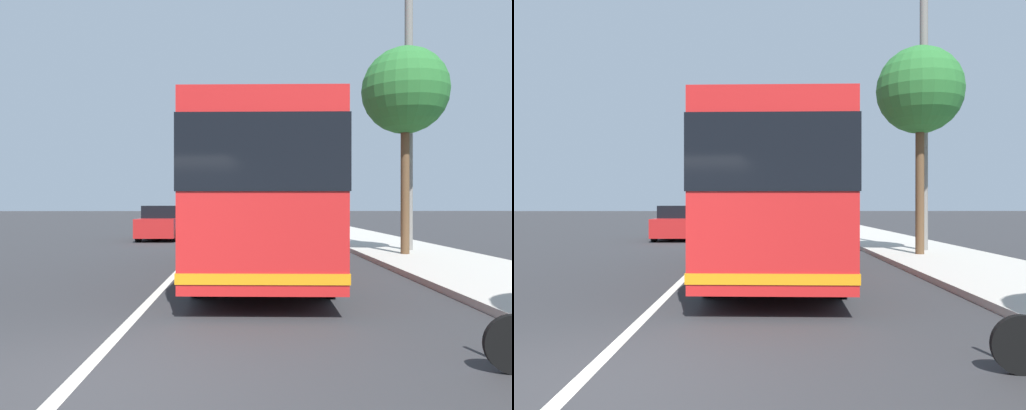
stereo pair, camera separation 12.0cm
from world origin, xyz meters
TOP-DOWN VIEW (x-y plane):
  - ground_plane at (0.00, 0.00)m, footprint 220.00×220.00m
  - sidewalk_curb at (10.00, -7.14)m, footprint 110.00×3.60m
  - lane_divider_line at (10.00, 0.00)m, footprint 110.00×0.16m
  - coach_bus at (7.73, -2.14)m, footprint 10.58×3.04m
  - car_far_distant at (18.98, 2.20)m, footprint 4.25×1.84m
  - car_side_street at (31.10, -2.03)m, footprint 4.40×1.87m
  - car_oncoming at (36.21, 2.82)m, footprint 4.22×1.86m
  - car_ahead_same_lane at (48.73, -2.58)m, footprint 4.50×2.16m
  - roadside_tree_mid_block at (10.58, -6.62)m, footprint 2.66×2.66m
  - utility_pole at (11.90, -7.18)m, footprint 0.27×0.27m

SIDE VIEW (x-z plane):
  - ground_plane at x=0.00m, z-range 0.00..0.00m
  - lane_divider_line at x=10.00m, z-range 0.00..0.01m
  - sidewalk_curb at x=10.00m, z-range 0.00..0.14m
  - car_ahead_same_lane at x=48.73m, z-range -0.03..1.45m
  - car_side_street at x=31.10m, z-range -0.04..1.50m
  - car_oncoming at x=36.21m, z-range -0.05..1.52m
  - car_far_distant at x=18.98m, z-range -0.04..1.55m
  - coach_bus at x=7.73m, z-range 0.26..3.66m
  - utility_pole at x=11.90m, z-range 0.00..8.68m
  - roadside_tree_mid_block at x=10.58m, z-range 1.88..8.39m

